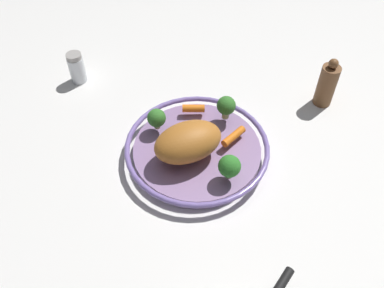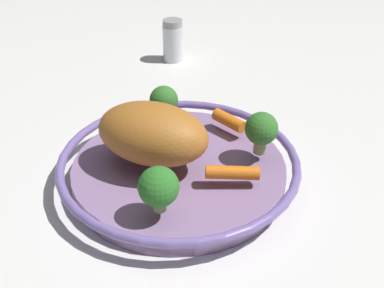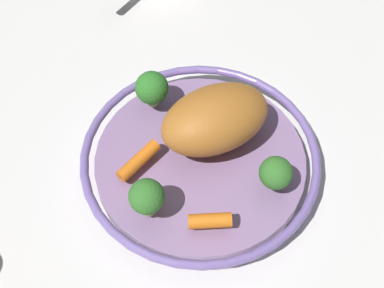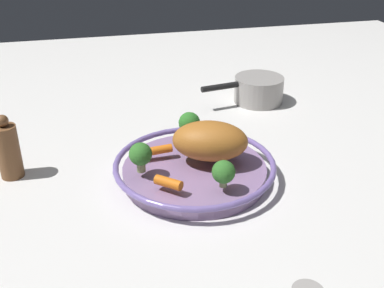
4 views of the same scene
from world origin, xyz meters
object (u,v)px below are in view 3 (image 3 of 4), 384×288
object	(u,v)px
broccoli_floret_large	(152,88)
baby_carrot_left	(210,221)
baby_carrot_right	(139,161)
broccoli_floret_mid	(147,197)
roast_chicken_piece	(215,119)
broccoli_floret_small	(276,173)
serving_bowl	(200,160)

from	to	relation	value
broccoli_floret_large	baby_carrot_left	bearing A→B (deg)	-23.56
baby_carrot_right	broccoli_floret_mid	xyz separation A→B (m)	(0.06, -0.04, 0.03)
roast_chicken_piece	baby_carrot_right	world-z (taller)	roast_chicken_piece
baby_carrot_right	broccoli_floret_large	xyz separation A→B (m)	(-0.06, 0.09, 0.02)
broccoli_floret_small	baby_carrot_left	bearing A→B (deg)	-101.73
baby_carrot_right	serving_bowl	bearing A→B (deg)	57.23
baby_carrot_right	baby_carrot_left	distance (m)	0.13
broccoli_floret_small	baby_carrot_right	bearing A→B (deg)	-146.04
baby_carrot_left	broccoli_floret_large	size ratio (longest dim) A/B	0.93
roast_chicken_piece	broccoli_floret_mid	world-z (taller)	roast_chicken_piece
baby_carrot_right	baby_carrot_left	size ratio (longest dim) A/B	1.27
broccoli_floret_mid	broccoli_floret_large	bearing A→B (deg)	135.04
roast_chicken_piece	baby_carrot_left	bearing A→B (deg)	-49.24
baby_carrot_left	serving_bowl	bearing A→B (deg)	140.12
baby_carrot_right	broccoli_floret_mid	distance (m)	0.08
baby_carrot_left	broccoli_floret_mid	size ratio (longest dim) A/B	0.89
broccoli_floret_mid	broccoli_floret_large	world-z (taller)	broccoli_floret_mid
serving_bowl	baby_carrot_left	size ratio (longest dim) A/B	6.17
serving_bowl	baby_carrot_left	distance (m)	0.11
roast_chicken_piece	broccoli_floret_large	world-z (taller)	roast_chicken_piece
serving_bowl	baby_carrot_left	world-z (taller)	baby_carrot_left
serving_bowl	broccoli_floret_mid	world-z (taller)	broccoli_floret_mid
serving_bowl	roast_chicken_piece	size ratio (longest dim) A/B	2.17
roast_chicken_piece	baby_carrot_right	xyz separation A→B (m)	(-0.04, -0.10, -0.03)
roast_chicken_piece	broccoli_floret_mid	size ratio (longest dim) A/B	2.52
baby_carrot_left	broccoli_floret_large	bearing A→B (deg)	156.44
serving_bowl	roast_chicken_piece	bearing A→B (deg)	99.42
baby_carrot_left	broccoli_floret_small	size ratio (longest dim) A/B	1.02
roast_chicken_piece	baby_carrot_left	distance (m)	0.14
roast_chicken_piece	broccoli_floret_large	size ratio (longest dim) A/B	2.66
broccoli_floret_small	broccoli_floret_large	xyz separation A→B (m)	(-0.21, -0.01, 0.00)
broccoli_floret_small	broccoli_floret_large	world-z (taller)	broccoli_floret_large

